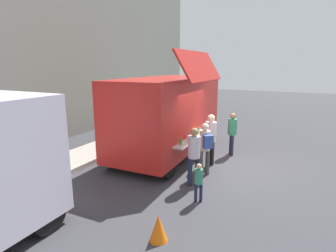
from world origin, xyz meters
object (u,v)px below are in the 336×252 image
(trash_bin, at_px, (160,120))
(customer_extra_browsing, at_px, (232,130))
(customer_front_ordering, at_px, (210,136))
(food_truck_main, at_px, (168,113))
(customer_rear_waiting, at_px, (194,151))
(child_near_queue, at_px, (199,179))
(customer_mid_with_backpack, at_px, (205,144))
(traffic_cone_orange, at_px, (158,228))

(trash_bin, xyz_separation_m, customer_extra_browsing, (-2.73, -4.57, 0.49))
(customer_extra_browsing, bearing_deg, customer_front_ordering, 53.54)
(food_truck_main, relative_size, customer_extra_browsing, 3.51)
(trash_bin, relative_size, customer_rear_waiting, 0.58)
(customer_rear_waiting, bearing_deg, child_near_queue, 167.30)
(customer_mid_with_backpack, relative_size, customer_rear_waiting, 0.98)
(traffic_cone_orange, height_order, customer_extra_browsing, customer_extra_browsing)
(traffic_cone_orange, bearing_deg, trash_bin, 27.82)
(trash_bin, bearing_deg, customer_mid_with_backpack, -139.96)
(customer_front_ordering, relative_size, customer_mid_with_backpack, 1.08)
(food_truck_main, distance_m, customer_rear_waiting, 3.04)
(customer_extra_browsing, height_order, child_near_queue, customer_extra_browsing)
(customer_front_ordering, distance_m, customer_extra_browsing, 1.58)
(trash_bin, relative_size, customer_extra_browsing, 0.60)
(food_truck_main, height_order, customer_mid_with_backpack, food_truck_main)
(trash_bin, relative_size, child_near_queue, 0.96)
(traffic_cone_orange, relative_size, customer_rear_waiting, 0.32)
(customer_rear_waiting, relative_size, customer_extra_browsing, 1.04)
(traffic_cone_orange, height_order, trash_bin, trash_bin)
(customer_rear_waiting, height_order, child_near_queue, customer_rear_waiting)
(child_near_queue, bearing_deg, trash_bin, -2.83)
(customer_front_ordering, relative_size, customer_rear_waiting, 1.06)
(food_truck_main, distance_m, traffic_cone_orange, 5.61)
(traffic_cone_orange, relative_size, child_near_queue, 0.54)
(food_truck_main, height_order, child_near_queue, food_truck_main)
(customer_mid_with_backpack, distance_m, customer_extra_browsing, 2.40)
(traffic_cone_orange, xyz_separation_m, child_near_queue, (1.82, -0.17, 0.34))
(child_near_queue, bearing_deg, customer_rear_waiting, -9.46)
(customer_rear_waiting, bearing_deg, customer_extra_browsing, -46.54)
(customer_extra_browsing, bearing_deg, child_near_queue, 69.56)
(food_truck_main, height_order, customer_rear_waiting, food_truck_main)
(customer_front_ordering, distance_m, child_near_queue, 2.65)
(customer_rear_waiting, bearing_deg, trash_bin, -5.17)
(customer_extra_browsing, distance_m, child_near_queue, 4.10)
(customer_front_ordering, xyz_separation_m, customer_mid_with_backpack, (-0.86, -0.11, -0.04))
(customer_front_ordering, bearing_deg, customer_rear_waiting, 110.39)
(trash_bin, height_order, child_near_queue, child_near_queue)
(food_truck_main, distance_m, child_near_queue, 4.09)
(trash_bin, distance_m, customer_mid_with_backpack, 6.71)
(customer_mid_with_backpack, distance_m, customer_rear_waiting, 0.81)
(traffic_cone_orange, distance_m, child_near_queue, 1.85)
(customer_front_ordering, distance_m, customer_mid_with_backpack, 0.87)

